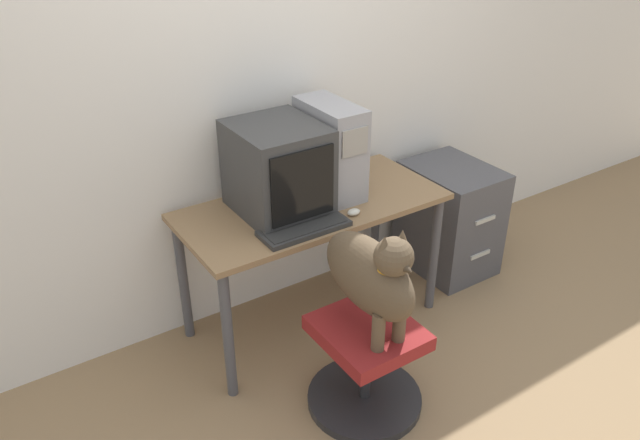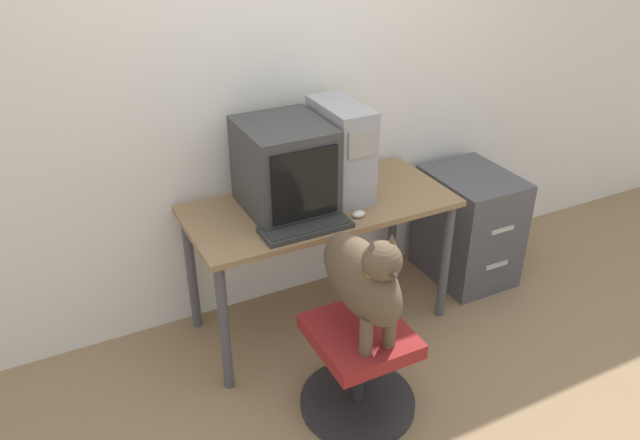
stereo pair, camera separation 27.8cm
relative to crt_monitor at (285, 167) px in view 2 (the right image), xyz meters
The scene contains 10 objects.
ground_plane 1.03m from the crt_monitor, 64.38° to the right, with size 12.00×12.00×0.00m, color #937551.
wall_back 0.51m from the crt_monitor, 63.39° to the left, with size 8.00×0.05×2.60m.
desk 0.36m from the crt_monitor, 13.40° to the right, with size 1.35×0.62×0.73m.
crt_monitor is the anchor object (origin of this frame).
pc_tower 0.32m from the crt_monitor, ahead, with size 0.19×0.41×0.48m.
keyboard 0.32m from the crt_monitor, 92.06° to the right, with size 0.43×0.17×0.03m.
computer_mouse 0.42m from the crt_monitor, 42.62° to the right, with size 0.07×0.05×0.03m.
office_chair 1.00m from the crt_monitor, 86.97° to the right, with size 0.54×0.54×0.45m.
dog 0.74m from the crt_monitor, 87.02° to the right, with size 0.20×0.55×0.54m.
filing_cabinet 1.32m from the crt_monitor, ahead, with size 0.44×0.56×0.67m.
Camera 2 is at (-1.25, -2.16, 2.18)m, focal length 35.00 mm.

